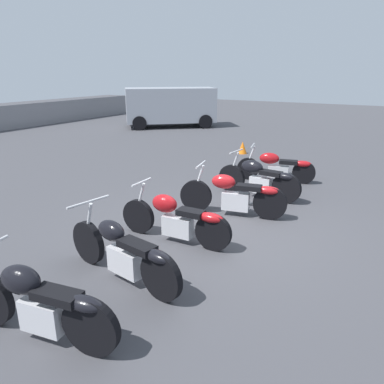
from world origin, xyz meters
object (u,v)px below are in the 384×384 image
motorcycle_slot_2 (176,219)px  traffic_cone_near (243,148)px  parked_van (170,105)px  motorcycle_slot_3 (234,195)px  motorcycle_slot_5 (277,167)px  motorcycle_slot_1 (124,252)px  motorcycle_slot_4 (259,179)px  motorcycle_slot_0 (38,303)px

motorcycle_slot_2 → traffic_cone_near: bearing=12.2°
parked_van → traffic_cone_near: bearing=-167.1°
parked_van → motorcycle_slot_3: bearing=178.2°
motorcycle_slot_5 → traffic_cone_near: size_ratio=4.64×
motorcycle_slot_1 → motorcycle_slot_3: (3.09, -0.30, 0.00)m
traffic_cone_near → motorcycle_slot_1: bearing=-167.6°
motorcycle_slot_2 → motorcycle_slot_3: size_ratio=0.98×
motorcycle_slot_4 → traffic_cone_near: motorcycle_slot_4 is taller
motorcycle_slot_3 → motorcycle_slot_2: bearing=155.4°
motorcycle_slot_0 → motorcycle_slot_3: motorcycle_slot_3 is taller
motorcycle_slot_4 → parked_van: parked_van is taller
motorcycle_slot_3 → motorcycle_slot_5: (2.85, 0.03, -0.03)m
motorcycle_slot_5 → motorcycle_slot_2: bearing=162.4°
motorcycle_slot_3 → traffic_cone_near: bearing=9.0°
motorcycle_slot_2 → parked_van: (11.68, 7.84, 0.70)m
motorcycle_slot_2 → motorcycle_slot_5: (4.49, -0.33, -0.02)m
motorcycle_slot_1 → motorcycle_slot_4: motorcycle_slot_4 is taller
motorcycle_slot_0 → motorcycle_slot_1: size_ratio=0.93×
motorcycle_slot_4 → parked_van: 11.97m
motorcycle_slot_0 → motorcycle_slot_2: size_ratio=0.96×
motorcycle_slot_0 → motorcycle_slot_4: bearing=-12.4°
motorcycle_slot_4 → motorcycle_slot_5: motorcycle_slot_4 is taller
parked_van → traffic_cone_near: size_ratio=10.82×
motorcycle_slot_2 → motorcycle_slot_5: motorcycle_slot_2 is taller
motorcycle_slot_1 → parked_van: bearing=40.6°
parked_van → traffic_cone_near: parked_van is taller
motorcycle_slot_0 → motorcycle_slot_1: (1.41, 0.01, -0.01)m
motorcycle_slot_1 → traffic_cone_near: 9.00m
motorcycle_slot_2 → motorcycle_slot_5: 4.51m
motorcycle_slot_3 → parked_van: 12.98m
motorcycle_slot_0 → motorcycle_slot_3: bearing=-13.0°
motorcycle_slot_3 → motorcycle_slot_4: 1.36m
parked_van → motorcycle_slot_1: bearing=170.0°
motorcycle_slot_1 → parked_van: (13.13, 7.90, 0.68)m
motorcycle_slot_3 → motorcycle_slot_0: bearing=164.0°
motorcycle_slot_3 → motorcycle_slot_4: motorcycle_slot_4 is taller
traffic_cone_near → parked_van: bearing=54.0°
motorcycle_slot_3 → motorcycle_slot_5: 2.85m
motorcycle_slot_2 → motorcycle_slot_0: bearing=179.2°
motorcycle_slot_0 → motorcycle_slot_5: bearing=-11.4°
motorcycle_slot_4 → traffic_cone_near: size_ratio=4.75×
motorcycle_slot_3 → motorcycle_slot_5: size_ratio=1.08×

